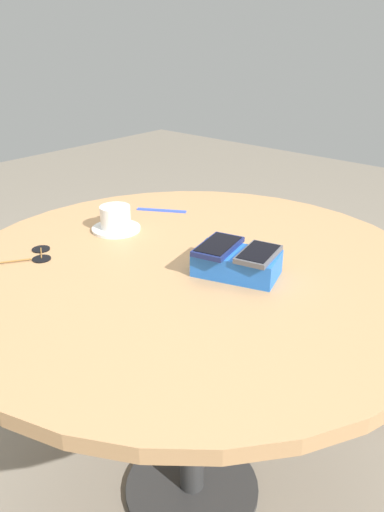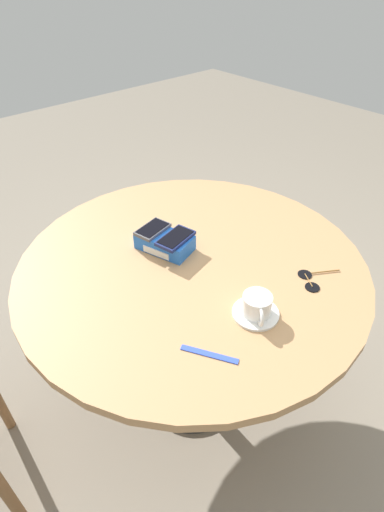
# 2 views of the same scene
# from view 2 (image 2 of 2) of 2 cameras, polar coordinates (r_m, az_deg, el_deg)

# --- Properties ---
(ground_plane) EXTENTS (8.00, 8.00, 0.00)m
(ground_plane) POSITION_cam_2_polar(r_m,az_deg,el_deg) (1.86, 0.00, -18.74)
(ground_plane) COLOR gray
(round_table) EXTENTS (1.13, 1.13, 0.74)m
(round_table) POSITION_cam_2_polar(r_m,az_deg,el_deg) (1.36, 0.00, -3.67)
(round_table) COLOR #2D2D2D
(round_table) RESTS_ON ground_plane
(phone_box) EXTENTS (0.20, 0.15, 0.05)m
(phone_box) POSITION_cam_2_polar(r_m,az_deg,el_deg) (1.34, -3.92, 1.99)
(phone_box) COLOR blue
(phone_box) RESTS_ON round_table
(phone_gray) EXTENTS (0.09, 0.13, 0.01)m
(phone_gray) POSITION_cam_2_polar(r_m,az_deg,el_deg) (1.35, -5.65, 3.84)
(phone_gray) COLOR #515156
(phone_gray) RESTS_ON phone_box
(phone_navy) EXTENTS (0.10, 0.14, 0.01)m
(phone_navy) POSITION_cam_2_polar(r_m,az_deg,el_deg) (1.30, -2.36, 2.56)
(phone_navy) COLOR navy
(phone_navy) RESTS_ON phone_box
(saucer) EXTENTS (0.13, 0.13, 0.01)m
(saucer) POSITION_cam_2_polar(r_m,az_deg,el_deg) (1.14, 9.06, -8.06)
(saucer) COLOR white
(saucer) RESTS_ON round_table
(coffee_cup) EXTENTS (0.10, 0.09, 0.06)m
(coffee_cup) POSITION_cam_2_polar(r_m,az_deg,el_deg) (1.11, 9.27, -6.91)
(coffee_cup) COLOR white
(coffee_cup) RESTS_ON saucer
(lanyard_strap) EXTENTS (0.14, 0.09, 0.00)m
(lanyard_strap) POSITION_cam_2_polar(r_m,az_deg,el_deg) (1.04, 2.49, -13.85)
(lanyard_strap) COLOR blue
(lanyard_strap) RESTS_ON round_table
(sunglasses) EXTENTS (0.09, 0.15, 0.01)m
(sunglasses) POSITION_cam_2_polar(r_m,az_deg,el_deg) (1.28, 16.55, -3.27)
(sunglasses) COLOR black
(sunglasses) RESTS_ON round_table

